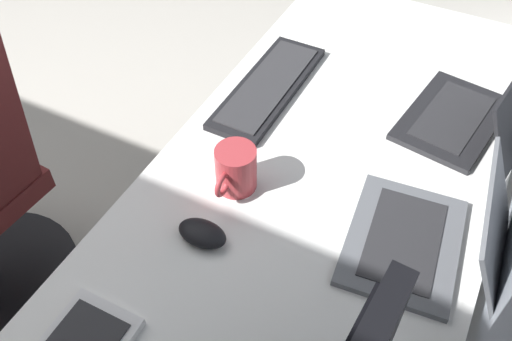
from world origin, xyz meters
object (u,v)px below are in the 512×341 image
laptop_left (438,238)px  mouse_main (202,233)px  coffee_mug (235,169)px  keyboard_spare (268,87)px  laptop_leftmost (478,115)px

laptop_left → mouse_main: bearing=-67.1°
laptop_left → coffee_mug: (0.02, -0.43, 0.00)m
laptop_left → coffee_mug: laptop_left is taller
keyboard_spare → mouse_main: mouse_main is taller
keyboard_spare → coffee_mug: (0.33, 0.08, 0.04)m
laptop_left → keyboard_spare: 0.60m
laptop_leftmost → laptop_left: 0.40m
laptop_leftmost → keyboard_spare: laptop_leftmost is taller
keyboard_spare → mouse_main: (0.48, 0.09, 0.01)m
laptop_leftmost → mouse_main: (0.57, -0.41, -0.03)m
laptop_leftmost → laptop_left: (0.40, 0.01, 0.00)m
laptop_left → coffee_mug: size_ratio=2.52×
laptop_leftmost → mouse_main: 0.71m
laptop_left → laptop_leftmost: bearing=-179.1°
keyboard_spare → coffee_mug: bearing=14.3°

